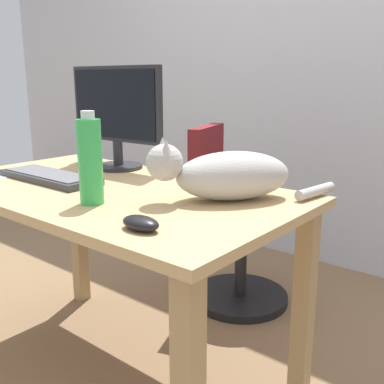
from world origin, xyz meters
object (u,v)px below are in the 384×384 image
office_chair (232,230)px  computer_mouse (141,223)px  monitor (116,114)px  water_bottle (87,139)px  spray_bottle (90,161)px  cat (226,174)px  keyboard (50,177)px

office_chair → computer_mouse: (0.42, -1.04, 0.38)m
monitor → computer_mouse: bearing=-38.1°
office_chair → water_bottle: (-0.45, -0.51, 0.47)m
water_bottle → computer_mouse: bearing=-31.1°
spray_bottle → monitor: bearing=130.1°
cat → computer_mouse: bearing=-89.6°
computer_mouse → water_bottle: size_ratio=0.50×
monitor → computer_mouse: size_ratio=4.37×
water_bottle → spray_bottle: (0.58, -0.44, 0.03)m
water_bottle → cat: bearing=-10.2°
cat → water_bottle: water_bottle is taller
office_chair → computer_mouse: 1.19m
cat → spray_bottle: spray_bottle is taller
monitor → keyboard: 0.38m
monitor → water_bottle: monitor is taller
keyboard → spray_bottle: (0.38, -0.11, 0.12)m
office_chair → computer_mouse: bearing=-67.8°
keyboard → water_bottle: 0.40m
cat → computer_mouse: cat is taller
keyboard → water_bottle: water_bottle is taller
water_bottle → office_chair: bearing=48.7°
monitor → office_chair: bearing=67.5°
office_chair → water_bottle: bearing=-131.3°
monitor → cat: 0.67m
office_chair → water_bottle: water_bottle is taller
computer_mouse → spray_bottle: (-0.29, 0.08, 0.11)m
water_bottle → spray_bottle: bearing=-37.3°
cat → water_bottle: 0.88m
spray_bottle → keyboard: bearing=164.3°
computer_mouse → water_bottle: water_bottle is taller
keyboard → water_bottle: bearing=121.3°
cat → keyboard: bearing=-164.9°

